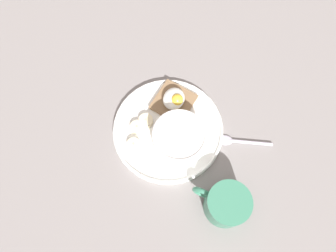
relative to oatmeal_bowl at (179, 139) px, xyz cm
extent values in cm
cube|color=gray|center=(2.38, 3.32, -5.14)|extent=(120.00, 120.00, 2.00)
cylinder|color=white|center=(2.38, 3.32, -3.64)|extent=(25.07, 25.07, 1.00)
torus|color=white|center=(2.38, 3.32, -2.84)|extent=(24.87, 24.87, 0.60)
cylinder|color=white|center=(-0.01, 0.00, -0.15)|extent=(11.23, 11.23, 5.97)
torus|color=white|center=(-0.01, 0.00, 2.83)|extent=(11.43, 11.43, 0.60)
cylinder|color=#B8667D|center=(-0.01, 0.00, -0.61)|extent=(9.83, 9.83, 4.65)
ellipsoid|color=#B8667D|center=(-0.01, 0.00, 1.51)|extent=(9.34, 9.34, 1.20)
ellipsoid|color=beige|center=(3.26, -0.68, 1.89)|extent=(2.09, 1.73, 0.77)
ellipsoid|color=tan|center=(1.18, 2.40, 1.93)|extent=(1.27, 1.96, 0.84)
ellipsoid|color=#C3AF91|center=(2.85, 1.14, 1.80)|extent=(1.56, 1.56, 0.58)
ellipsoid|color=tan|center=(1.16, 1.83, 1.78)|extent=(1.05, 1.41, 0.55)
ellipsoid|color=beige|center=(0.84, 0.41, 1.78)|extent=(1.32, 1.51, 0.55)
cube|color=#866848|center=(8.90, 4.20, -2.13)|extent=(9.95, 9.95, 0.30)
cube|color=tan|center=(8.90, 4.20, -2.58)|extent=(9.75, 9.75, 1.11)
ellipsoid|color=white|center=(8.90, 4.20, -0.72)|extent=(5.54, 4.87, 2.62)
sphere|color=yellow|center=(8.53, 3.77, 0.09)|extent=(2.72, 2.72, 2.72)
ellipsoid|color=yellow|center=(6.36, 1.20, -1.83)|extent=(2.42, 2.55, 0.36)
cylinder|color=beige|center=(0.29, 10.01, -2.52)|extent=(3.76, 3.70, 1.37)
cylinder|color=tan|center=(0.29, 10.01, -1.98)|extent=(0.67, 0.66, 0.17)
cylinder|color=beige|center=(-3.74, 9.21, -2.49)|extent=(3.15, 3.10, 1.35)
cylinder|color=#B8AE8A|center=(-3.74, 9.21, -1.88)|extent=(0.56, 0.56, 0.14)
cylinder|color=#F6E9BB|center=(2.46, 8.62, -2.43)|extent=(4.28, 4.26, 1.46)
cylinder|color=#C0B691|center=(2.46, 8.62, -1.75)|extent=(0.77, 0.76, 0.14)
cylinder|color=#397E61|center=(-9.84, -13.48, -0.30)|extent=(8.77, 8.77, 7.68)
cylinder|color=#34201B|center=(-9.84, -13.48, 2.62)|extent=(7.45, 7.45, 0.40)
torus|color=#397E61|center=(-9.31, -8.12, 0.09)|extent=(1.43, 4.46, 4.38)
cylinder|color=silver|center=(5.61, -14.78, -3.74)|extent=(3.36, 10.56, 0.80)
ellipsoid|color=silver|center=(4.33, -9.59, -3.74)|extent=(3.20, 4.07, 0.70)
camera|label=1|loc=(-21.27, -4.99, 66.54)|focal=35.00mm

